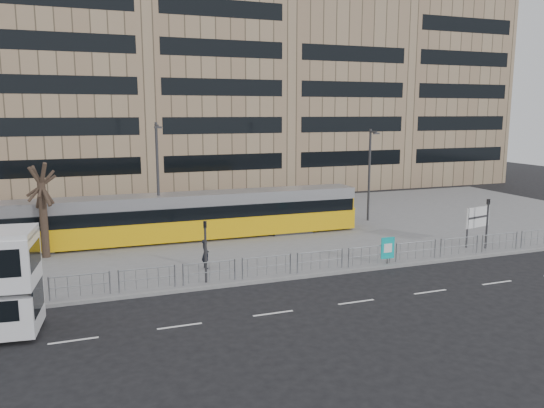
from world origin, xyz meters
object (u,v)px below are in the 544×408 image
object	(u,v)px
station_sign	(478,219)
lamp_post_west	(158,177)
ad_panel	(388,248)
tram	(169,218)
traffic_light_east	(488,217)
traffic_light_west	(205,244)
pedestrian	(205,254)
lamp_post_east	(370,171)
bare_tree	(39,160)

from	to	relation	value
station_sign	lamp_post_west	bearing A→B (deg)	144.59
ad_panel	tram	bearing A→B (deg)	139.24
traffic_light_east	lamp_post_west	world-z (taller)	lamp_post_west
ad_panel	traffic_light_east	xyz separation A→B (m)	(7.56, 0.84, 1.09)
traffic_light_east	lamp_post_west	xyz separation A→B (m)	(-18.68, 8.53, 2.24)
ad_panel	station_sign	bearing A→B (deg)	13.75
station_sign	traffic_light_east	bearing A→B (deg)	-100.21
traffic_light_west	lamp_post_west	distance (m)	9.45
traffic_light_west	station_sign	bearing A→B (deg)	26.73
station_sign	lamp_post_west	size ratio (longest dim) A/B	0.32
lamp_post_west	pedestrian	bearing A→B (deg)	-78.00
lamp_post_east	bare_tree	bearing A→B (deg)	-172.96
bare_tree	pedestrian	bearing A→B (deg)	-33.25
station_sign	pedestrian	world-z (taller)	station_sign
traffic_light_east	ad_panel	bearing A→B (deg)	-178.02
lamp_post_west	lamp_post_east	distance (m)	16.28
station_sign	tram	bearing A→B (deg)	143.39
lamp_post_east	ad_panel	bearing A→B (deg)	-115.20
lamp_post_west	lamp_post_east	bearing A→B (deg)	5.08
ad_panel	lamp_post_west	xyz separation A→B (m)	(-11.13, 9.37, 3.34)
ad_panel	bare_tree	distance (m)	20.15
tram	pedestrian	size ratio (longest dim) A/B	16.11
station_sign	pedestrian	xyz separation A→B (m)	(-17.21, 0.97, -0.91)
traffic_light_east	lamp_post_east	size ratio (longest dim) A/B	0.44
station_sign	traffic_light_east	distance (m)	0.83
traffic_light_west	traffic_light_east	bearing A→B (deg)	24.18
ad_panel	lamp_post_east	xyz separation A→B (m)	(5.09, 10.81, 3.01)
bare_tree	lamp_post_east	bearing A→B (deg)	7.04
station_sign	lamp_post_west	world-z (taller)	lamp_post_west
traffic_light_east	bare_tree	bearing A→B (deg)	159.99
traffic_light_west	bare_tree	bearing A→B (deg)	157.07
ad_panel	traffic_light_east	bearing A→B (deg)	7.86
bare_tree	traffic_light_west	bearing A→B (deg)	-45.18
bare_tree	lamp_post_west	bearing A→B (deg)	11.67
tram	lamp_post_west	size ratio (longest dim) A/B	3.37
station_sign	bare_tree	distance (m)	26.48
lamp_post_west	station_sign	bearing A→B (deg)	-22.54
ad_panel	traffic_light_east	size ratio (longest dim) A/B	0.49
traffic_light_east	lamp_post_west	size ratio (longest dim) A/B	0.40
station_sign	bare_tree	xyz separation A→B (m)	(-25.41, 6.34, 3.92)
traffic_light_west	pedestrian	bearing A→B (deg)	99.86
ad_panel	pedestrian	distance (m)	10.03
station_sign	lamp_post_east	size ratio (longest dim) A/B	0.35
tram	bare_tree	distance (m)	8.59
tram	traffic_light_east	size ratio (longest dim) A/B	8.37
pedestrian	lamp_post_east	distance (m)	17.18
bare_tree	ad_panel	bearing A→B (deg)	-24.02
traffic_light_west	bare_tree	world-z (taller)	bare_tree
tram	ad_panel	xyz separation A→B (m)	(10.51, -9.56, -0.65)
tram	ad_panel	size ratio (longest dim) A/B	17.24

